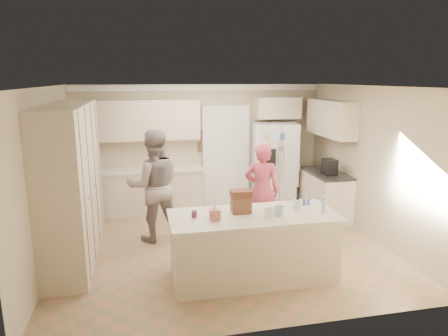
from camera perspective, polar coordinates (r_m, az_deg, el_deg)
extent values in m
cube|color=#A6775B|center=(6.74, -0.22, -11.21)|extent=(5.20, 4.60, 0.02)
cube|color=white|center=(6.15, -0.24, 11.68)|extent=(5.20, 4.60, 0.02)
cube|color=#C4B493|center=(8.55, -3.39, 3.14)|extent=(5.20, 0.02, 2.60)
cube|color=#C4B493|center=(4.17, 6.31, -7.32)|extent=(5.20, 0.02, 2.60)
cube|color=#C4B493|center=(6.34, -24.01, -1.37)|extent=(0.02, 4.60, 2.60)
cube|color=#C4B493|center=(7.30, 20.27, 0.69)|extent=(0.02, 4.60, 2.60)
cube|color=white|center=(8.38, -3.45, 11.40)|extent=(5.20, 0.08, 0.12)
cube|color=beige|center=(6.50, -20.89, -1.90)|extent=(0.60, 2.60, 2.35)
cube|color=beige|center=(8.34, -10.83, -3.37)|extent=(2.20, 0.60, 0.88)
cube|color=beige|center=(8.22, -10.96, -0.31)|extent=(2.24, 0.63, 0.04)
cube|color=beige|center=(8.19, -11.28, 6.73)|extent=(2.20, 0.35, 0.80)
cube|color=black|center=(8.66, 0.26, 1.61)|extent=(0.90, 0.06, 2.10)
cube|color=white|center=(8.63, 0.31, 1.57)|extent=(1.02, 0.03, 2.22)
cube|color=brown|center=(8.47, -3.24, 4.77)|extent=(0.15, 0.02, 0.20)
cube|color=brown|center=(8.52, -3.22, 2.97)|extent=(0.15, 0.02, 0.20)
cube|color=white|center=(8.58, 7.24, 0.37)|extent=(1.01, 0.85, 1.80)
cube|color=gray|center=(8.25, 8.04, -0.15)|extent=(0.02, 0.02, 1.78)
cube|color=black|center=(8.12, 6.66, 1.48)|extent=(0.22, 0.03, 0.35)
cylinder|color=silver|center=(8.19, 7.78, 0.83)|extent=(0.02, 0.02, 0.85)
cylinder|color=silver|center=(8.22, 8.44, 0.86)|extent=(0.02, 0.02, 0.85)
cube|color=beige|center=(8.67, 7.69, 8.51)|extent=(0.95, 0.35, 0.45)
cube|color=beige|center=(8.20, 14.28, -3.83)|extent=(0.60, 1.20, 0.88)
cube|color=#2D2B28|center=(8.08, 14.39, -0.71)|extent=(0.63, 1.24, 0.04)
cube|color=beige|center=(8.14, 15.04, 6.86)|extent=(0.35, 1.50, 0.70)
cube|color=black|center=(7.85, 14.84, 0.15)|extent=(0.22, 0.28, 0.30)
cube|color=beige|center=(5.62, 4.15, -11.28)|extent=(2.20, 0.90, 0.88)
cube|color=beige|center=(5.45, 4.23, -6.85)|extent=(2.28, 0.96, 0.05)
cylinder|color=white|center=(5.67, 10.45, -5.18)|extent=(0.13, 0.13, 0.15)
cube|color=#C46B62|center=(5.21, -1.31, -6.67)|extent=(0.13, 0.13, 0.14)
cone|color=white|center=(5.17, -1.32, -5.52)|extent=(0.08, 0.08, 0.08)
cube|color=brown|center=(5.46, 2.44, -5.30)|extent=(0.26, 0.18, 0.22)
cube|color=#592D1E|center=(5.41, 2.46, -3.69)|extent=(0.28, 0.20, 0.10)
cylinder|color=#59263F|center=(5.32, -4.28, -6.57)|extent=(0.07, 0.07, 0.09)
cube|color=white|center=(5.28, 6.43, -6.36)|extent=(0.12, 0.06, 0.16)
cube|color=silver|center=(5.37, 7.79, -6.06)|extent=(0.12, 0.05, 0.16)
cylinder|color=silver|center=(5.60, 14.10, -5.10)|extent=(0.07, 0.07, 0.24)
cylinder|color=#4049A7|center=(5.89, 11.35, -4.84)|extent=(0.05, 0.05, 0.09)
cylinder|color=#4049A7|center=(5.92, 11.97, -4.78)|extent=(0.05, 0.05, 0.09)
imported|color=gray|center=(6.82, -9.95, -2.50)|extent=(0.97, 0.78, 1.91)
imported|color=#C64956|center=(6.91, 5.42, -3.24)|extent=(0.71, 0.61, 1.66)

